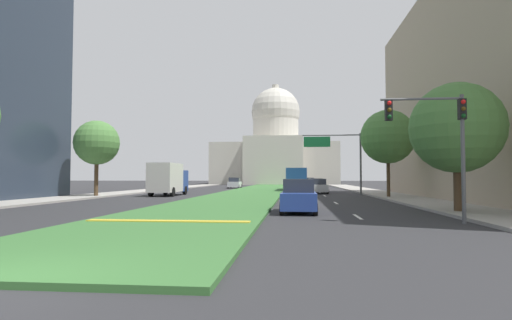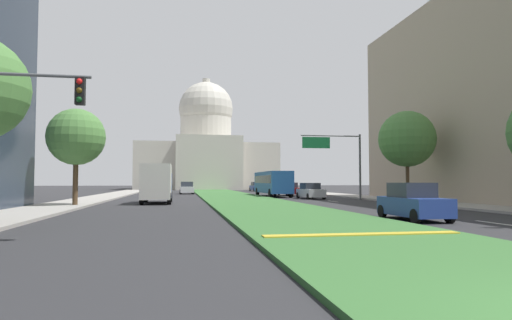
{
  "view_description": "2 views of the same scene",
  "coord_description": "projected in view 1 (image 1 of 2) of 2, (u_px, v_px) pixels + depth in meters",
  "views": [
    {
      "loc": [
        4.93,
        -6.28,
        1.88
      ],
      "look_at": [
        -0.83,
        53.05,
        4.38
      ],
      "focal_mm": 28.0,
      "sensor_mm": 36.0,
      "label": 1
    },
    {
      "loc": [
        -5.69,
        -4.03,
        1.84
      ],
      "look_at": [
        2.57,
        43.59,
        4.2
      ],
      "focal_mm": 30.34,
      "sensor_mm": 36.0,
      "label": 2
    }
  ],
  "objects": [
    {
      "name": "capitol_building",
      "position": [
        276.0,
        151.0,
        103.71
      ],
      "size": [
        30.97,
        25.79,
        26.1
      ],
      "color": "beige",
      "rests_on": "ground_plane"
    },
    {
      "name": "sidewalk_left",
      "position": [
        132.0,
        192.0,
        46.99
      ],
      "size": [
        4.0,
        88.21,
        0.15
      ],
      "primitive_type": "cube",
      "color": "#9E9991",
      "rests_on": "ground_plane"
    },
    {
      "name": "sedan_lead_stopped",
      "position": [
        299.0,
        197.0,
        20.98
      ],
      "size": [
        1.88,
        4.13,
        1.76
      ],
      "color": "navy",
      "rests_on": "ground_plane"
    },
    {
      "name": "lane_dashes_right",
      "position": [
        320.0,
        193.0,
        46.07
      ],
      "size": [
        0.16,
        61.67,
        0.01
      ],
      "color": "silver",
      "rests_on": "ground_plane"
    },
    {
      "name": "median_curb_nose",
      "position": [
        168.0,
        221.0,
        15.53
      ],
      "size": [
        6.46,
        0.5,
        0.04
      ],
      "primitive_type": "cube",
      "color": "gold",
      "rests_on": "grass_median"
    },
    {
      "name": "sedan_far_horizon",
      "position": [
        235.0,
        183.0,
        65.38
      ],
      "size": [
        2.06,
        4.64,
        1.75
      ],
      "color": "silver",
      "rests_on": "ground_plane"
    },
    {
      "name": "sedan_midblock",
      "position": [
        318.0,
        186.0,
        45.06
      ],
      "size": [
        1.96,
        4.49,
        1.65
      ],
      "color": "#BCBCC1",
      "rests_on": "ground_plane"
    },
    {
      "name": "overhead_guide_sign",
      "position": [
        338.0,
        150.0,
        42.19
      ],
      "size": [
        6.17,
        0.2,
        6.5
      ],
      "color": "#515456",
      "rests_on": "ground_plane"
    },
    {
      "name": "street_tree_left_mid",
      "position": [
        97.0,
        143.0,
        36.56
      ],
      "size": [
        4.06,
        4.06,
        7.04
      ],
      "color": "#4C3823",
      "rests_on": "ground_plane"
    },
    {
      "name": "ground_plane",
      "position": [
        259.0,
        190.0,
        55.37
      ],
      "size": [
        260.0,
        260.0,
        0.0
      ],
      "primitive_type": "plane",
      "color": "#2B2B2D"
    },
    {
      "name": "sedan_very_far",
      "position": [
        310.0,
        182.0,
        79.2
      ],
      "size": [
        1.98,
        4.74,
        1.7
      ],
      "color": "navy",
      "rests_on": "ground_plane"
    },
    {
      "name": "grass_median",
      "position": [
        256.0,
        191.0,
        50.5
      ],
      "size": [
        7.18,
        88.21,
        0.14
      ],
      "primitive_type": "cube",
      "color": "#386B33",
      "rests_on": "ground_plane"
    },
    {
      "name": "street_tree_right_near",
      "position": [
        456.0,
        128.0,
        20.36
      ],
      "size": [
        4.62,
        4.62,
        6.69
      ],
      "color": "#4C3823",
      "rests_on": "ground_plane"
    },
    {
      "name": "city_bus",
      "position": [
        296.0,
        178.0,
        52.74
      ],
      "size": [
        2.62,
        11.0,
        2.95
      ],
      "color": "#1E4C8C",
      "rests_on": "ground_plane"
    },
    {
      "name": "box_truck_delivery",
      "position": [
        168.0,
        179.0,
        39.78
      ],
      "size": [
        2.4,
        6.4,
        3.2
      ],
      "color": "navy",
      "rests_on": "ground_plane"
    },
    {
      "name": "sidewalk_right",
      "position": [
        378.0,
        193.0,
        44.26
      ],
      "size": [
        4.0,
        88.21,
        0.15
      ],
      "primitive_type": "cube",
      "color": "#9E9991",
      "rests_on": "ground_plane"
    },
    {
      "name": "street_tree_right_mid",
      "position": [
        388.0,
        137.0,
        35.06
      ],
      "size": [
        4.73,
        4.73,
        7.77
      ],
      "color": "#4C3823",
      "rests_on": "ground_plane"
    },
    {
      "name": "traffic_light_near_right",
      "position": [
        441.0,
        129.0,
        16.08
      ],
      "size": [
        3.34,
        0.35,
        5.2
      ],
      "color": "#515456",
      "rests_on": "ground_plane"
    },
    {
      "name": "sedan_distant",
      "position": [
        316.0,
        185.0,
        54.86
      ],
      "size": [
        2.16,
        4.69,
        1.66
      ],
      "color": "maroon",
      "rests_on": "ground_plane"
    }
  ]
}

